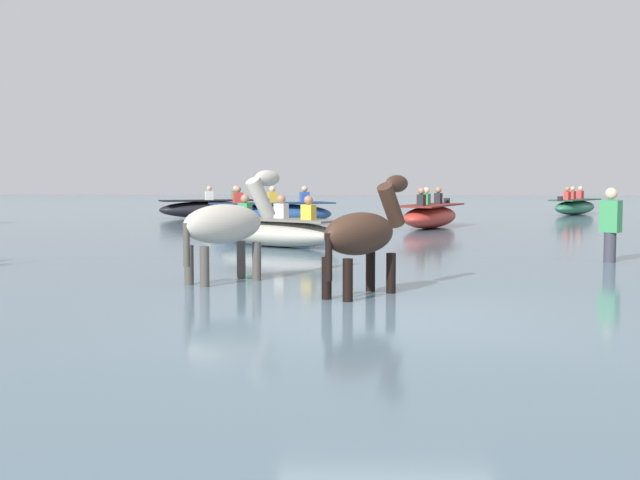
% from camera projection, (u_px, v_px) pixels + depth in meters
% --- Properties ---
extents(ground_plane, '(120.00, 120.00, 0.00)m').
position_uv_depth(ground_plane, '(386.00, 351.00, 8.87)').
color(ground_plane, '#84755B').
extents(water_surface, '(90.00, 90.00, 0.38)m').
position_uv_depth(water_surface, '(381.00, 250.00, 18.81)').
color(water_surface, slate).
rests_on(water_surface, ground).
extents(horse_lead_dark_bay, '(1.20, 1.55, 1.84)m').
position_uv_depth(horse_lead_dark_bay, '(363.00, 237.00, 10.26)').
color(horse_lead_dark_bay, '#382319').
rests_on(horse_lead_dark_bay, ground).
extents(horse_trailing_pinto, '(1.33, 1.56, 1.91)m').
position_uv_depth(horse_trailing_pinto, '(227.00, 227.00, 11.57)').
color(horse_trailing_pinto, beige).
rests_on(horse_trailing_pinto, ground).
extents(boat_far_offshore, '(2.23, 3.50, 1.13)m').
position_uv_depth(boat_far_offshore, '(430.00, 216.00, 23.59)').
color(boat_far_offshore, '#BC382D').
rests_on(boat_far_offshore, water_surface).
extents(boat_distant_east, '(2.53, 3.14, 1.05)m').
position_uv_depth(boat_distant_east, '(575.00, 207.00, 31.63)').
color(boat_distant_east, '#337556').
rests_on(boat_distant_east, water_surface).
extents(boat_distant_west, '(3.82, 2.64, 1.15)m').
position_uv_depth(boat_distant_west, '(273.00, 214.00, 24.59)').
color(boat_distant_west, '#28518E').
rests_on(boat_distant_west, water_surface).
extents(boat_near_starboard, '(3.07, 2.45, 1.06)m').
position_uv_depth(boat_near_starboard, '(278.00, 232.00, 17.38)').
color(boat_near_starboard, '#B2AD9E').
rests_on(boat_near_starboard, water_surface).
extents(boat_far_inshore, '(3.57, 2.38, 1.10)m').
position_uv_depth(boat_far_inshore, '(209.00, 209.00, 29.22)').
color(boat_far_inshore, black).
rests_on(boat_far_inshore, water_surface).
extents(person_onlooker_right, '(0.37, 0.36, 1.63)m').
position_uv_depth(person_onlooker_right, '(610.00, 233.00, 14.21)').
color(person_onlooker_right, '#383842').
rests_on(person_onlooker_right, ground).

